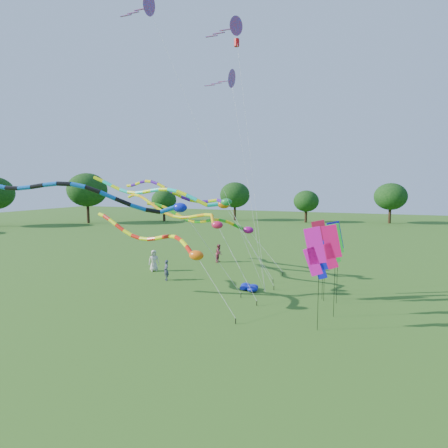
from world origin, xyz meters
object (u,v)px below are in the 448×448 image
(tube_kite_orange, at_px, (179,212))
(person_b, at_px, (166,270))
(person_a, at_px, (154,261))
(tube_kite_red, at_px, (159,240))
(blue_nylon_heap, at_px, (248,287))
(person_c, at_px, (219,253))

(tube_kite_orange, height_order, person_b, tube_kite_orange)
(person_a, distance_m, person_b, 3.35)
(tube_kite_red, relative_size, blue_nylon_heap, 8.01)
(tube_kite_orange, distance_m, person_b, 4.69)
(blue_nylon_heap, height_order, person_c, person_c)
(person_a, bearing_deg, tube_kite_orange, -73.23)
(tube_kite_red, distance_m, person_a, 8.36)
(tube_kite_red, bearing_deg, person_a, 145.55)
(tube_kite_orange, relative_size, blue_nylon_heap, 8.70)
(person_a, bearing_deg, tube_kite_red, -94.62)
(blue_nylon_heap, xyz_separation_m, person_c, (-5.42, 8.00, 0.63))
(tube_kite_orange, xyz_separation_m, person_a, (-3.84, 2.58, -4.36))
(tube_kite_orange, bearing_deg, person_a, 169.87)
(tube_kite_red, xyz_separation_m, blue_nylon_heap, (4.67, 3.82, -3.61))
(tube_kite_red, bearing_deg, person_b, 136.10)
(tube_kite_orange, height_order, person_c, tube_kite_orange)
(person_a, bearing_deg, person_c, 15.98)
(tube_kite_orange, bearing_deg, person_c, 114.61)
(tube_kite_red, xyz_separation_m, person_b, (-1.98, 4.19, -3.04))
(blue_nylon_heap, xyz_separation_m, person_a, (-9.14, 2.62, 0.68))
(blue_nylon_heap, height_order, person_a, person_a)
(person_a, height_order, person_c, person_a)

